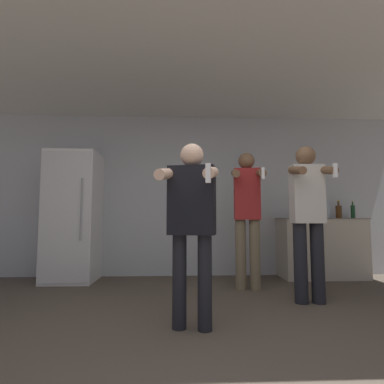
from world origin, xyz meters
The scene contains 12 objects.
ground_plane centered at (0.00, 0.00, 0.00)m, with size 14.00×14.00×0.00m, color #4C4238.
wall_back centered at (0.00, 2.95, 1.27)m, with size 7.00×0.06×2.55m.
ceiling_slab centered at (0.00, 1.46, 2.57)m, with size 7.00×3.44×0.05m.
refrigerator centered at (-1.67, 2.59, 0.93)m, with size 0.69×0.70×1.85m.
counter centered at (2.03, 2.67, 0.45)m, with size 1.26×0.54×0.90m.
bottle_tall_gin centered at (1.90, 2.69, 1.04)m, with size 0.07×0.07×0.35m.
bottle_amber_bourbon centered at (2.16, 2.69, 1.01)m, with size 0.06×0.06×0.31m.
bottle_clear_vodka centered at (2.33, 2.69, 1.00)m, with size 0.09×0.09×0.28m.
bottle_dark_rum centered at (2.56, 2.69, 1.00)m, with size 0.06×0.06×0.27m.
person_woman_foreground centered at (-0.03, 0.65, 0.92)m, with size 0.52×0.55×1.53m.
person_man_side centered at (1.26, 1.35, 0.94)m, with size 0.41×0.47×1.69m.
person_spectator_back centered at (0.74, 1.98, 1.00)m, with size 0.45×0.51×1.75m.
Camera 1 is at (-0.14, -1.84, 0.90)m, focal length 28.00 mm.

